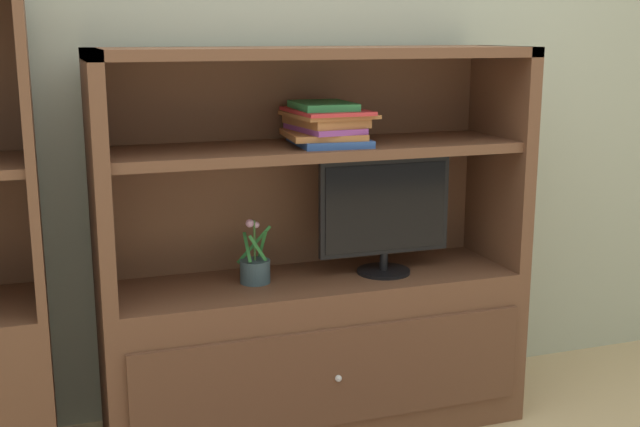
% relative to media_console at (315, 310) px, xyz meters
% --- Properties ---
extents(painted_rear_wall, '(6.00, 0.10, 2.80)m').
position_rel_media_console_xyz_m(painted_rear_wall, '(0.00, 0.34, 0.94)').
color(painted_rear_wall, '#ADB29E').
rests_on(painted_rear_wall, ground_plane).
extents(media_console, '(1.55, 0.48, 1.42)m').
position_rel_media_console_xyz_m(media_console, '(0.00, 0.00, 0.00)').
color(media_console, brown).
rests_on(media_console, ground_plane).
extents(tv_monitor, '(0.51, 0.20, 0.43)m').
position_rel_media_console_xyz_m(tv_monitor, '(0.26, -0.04, 0.36)').
color(tv_monitor, black).
rests_on(tv_monitor, media_console).
extents(potted_plant, '(0.13, 0.11, 0.23)m').
position_rel_media_console_xyz_m(potted_plant, '(-0.22, 0.01, 0.18)').
color(potted_plant, '#384C56').
rests_on(potted_plant, media_console).
extents(magazine_stack, '(0.31, 0.34, 0.15)m').
position_rel_media_console_xyz_m(magazine_stack, '(0.04, -0.01, 0.69)').
color(magazine_stack, '#2D519E').
rests_on(magazine_stack, media_console).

